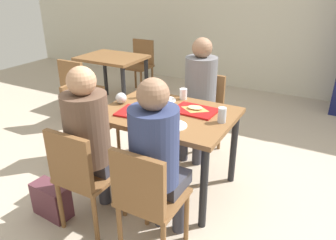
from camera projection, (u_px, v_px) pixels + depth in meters
The scene contains 25 objects.
ground_plane at pixel (168, 185), 3.05m from camera, with size 10.00×10.00×0.02m, color #B7A893.
back_wall at pixel (266, 4), 5.05m from camera, with size 10.00×0.10×2.80m, color beige.
main_table at pixel (168, 123), 2.79m from camera, with size 1.11×0.82×0.74m.
chair_near_left at pixel (81, 173), 2.33m from camera, with size 0.40×0.40×0.85m.
chair_near_right at pixel (147, 196), 2.09m from camera, with size 0.40×0.40×0.85m.
chair_far_side at pixel (203, 108), 3.48m from camera, with size 0.40×0.40×0.85m.
chair_left_end at pixel (86, 117), 3.26m from camera, with size 0.40×0.40×0.85m.
person_in_red at pixel (91, 135), 2.34m from camera, with size 0.32×0.42×1.26m.
person_in_brown_jacket at pixel (157, 153), 2.10m from camera, with size 0.32×0.42×1.26m.
person_far_side at pixel (199, 90), 3.27m from camera, with size 0.32×0.42×1.26m.
tray_red_near at pixel (139, 113), 2.71m from camera, with size 0.36×0.26×0.02m, color #B21414.
tray_red_far at pixel (195, 110), 2.76m from camera, with size 0.36×0.26×0.02m, color #B21414.
paper_plate_center at pixel (164, 100), 3.00m from camera, with size 0.22×0.22×0.01m, color white.
paper_plate_near_edge at pixel (173, 125), 2.49m from camera, with size 0.22×0.22×0.01m, color white.
pizza_slice_a at pixel (140, 111), 2.70m from camera, with size 0.20×0.21×0.02m.
pizza_slice_b at pixel (195, 108), 2.76m from camera, with size 0.19×0.15×0.02m.
plastic_cup_a at pixel (183, 94), 3.02m from camera, with size 0.07×0.07×0.10m, color white.
plastic_cup_b at pixel (149, 122), 2.43m from camera, with size 0.07×0.07×0.10m, color white.
soda_can at pixel (222, 115), 2.53m from camera, with size 0.07×0.07×0.12m, color #B7BCC6.
condiment_bottle at pixel (146, 89), 3.05m from camera, with size 0.06×0.06×0.16m, color orange.
foil_bundle at pixel (121, 98), 2.92m from camera, with size 0.10×0.10×0.10m, color silver.
handbag at pixel (52, 200), 2.61m from camera, with size 0.32×0.16×0.28m, color #592D38.
background_table at pixel (113, 65), 4.70m from camera, with size 0.90×0.70×0.74m.
background_chair_near at pixel (78, 86), 4.16m from camera, with size 0.40×0.40×0.85m.
background_chair_far at pixel (140, 62), 5.34m from camera, with size 0.40×0.40×0.85m.
Camera 1 is at (1.21, -2.23, 1.79)m, focal length 34.70 mm.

